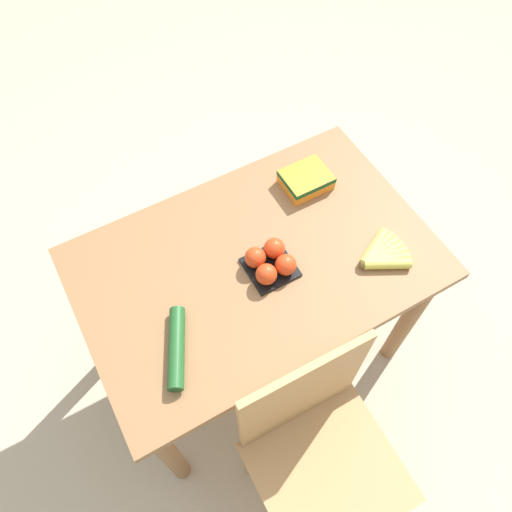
{
  "coord_description": "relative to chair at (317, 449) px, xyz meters",
  "views": [
    {
      "loc": [
        0.38,
        0.68,
        2.05
      ],
      "look_at": [
        0.0,
        0.0,
        0.76
      ],
      "focal_mm": 35.0,
      "sensor_mm": 36.0,
      "label": 1
    }
  ],
  "objects": [
    {
      "name": "dining_table",
      "position": [
        -0.08,
        -0.53,
        0.14
      ],
      "size": [
        1.09,
        0.71,
        0.73
      ],
      "color": "olive",
      "rests_on": "ground_plane"
    },
    {
      "name": "cucumber_near",
      "position": [
        0.25,
        -0.38,
        0.29
      ],
      "size": [
        0.14,
        0.23,
        0.04
      ],
      "color": "#1E5123",
      "rests_on": "dining_table"
    },
    {
      "name": "tomato_pack",
      "position": [
        -0.11,
        -0.48,
        0.3
      ],
      "size": [
        0.14,
        0.14,
        0.07
      ],
      "color": "black",
      "rests_on": "dining_table"
    },
    {
      "name": "banana_bunch",
      "position": [
        -0.42,
        -0.35,
        0.28
      ],
      "size": [
        0.16,
        0.16,
        0.03
      ],
      "color": "brown",
      "rests_on": "dining_table"
    },
    {
      "name": "ground_plane",
      "position": [
        -0.08,
        -0.53,
        -0.47
      ],
      "size": [
        12.0,
        12.0,
        0.0
      ],
      "primitive_type": "plane",
      "color": "#B7A88E"
    },
    {
      "name": "chair",
      "position": [
        0.0,
        0.0,
        0.0
      ],
      "size": [
        0.43,
        0.41,
        0.89
      ],
      "rotation": [
        0.0,
        0.0,
        3.12
      ],
      "color": "tan",
      "rests_on": "ground_plane"
    },
    {
      "name": "carrot_bag",
      "position": [
        -0.38,
        -0.7,
        0.3
      ],
      "size": [
        0.15,
        0.13,
        0.05
      ],
      "color": "orange",
      "rests_on": "dining_table"
    }
  ]
}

